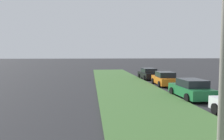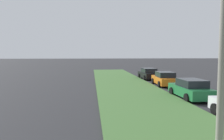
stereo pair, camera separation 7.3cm
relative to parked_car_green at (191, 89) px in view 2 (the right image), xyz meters
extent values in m
cube|color=#477238|center=(-1.47, 3.95, -0.66)|extent=(60.00, 6.00, 0.12)
cylinder|color=black|center=(-4.34, 0.66, -0.40)|extent=(0.65, 0.24, 0.64)
cube|color=#1E6B38|center=(0.05, 0.00, -0.15)|extent=(4.33, 1.87, 0.70)
cube|color=black|center=(-0.15, 0.00, 0.48)|extent=(2.23, 1.64, 0.55)
cylinder|color=black|center=(1.39, 0.92, -0.40)|extent=(0.64, 0.23, 0.64)
cylinder|color=black|center=(1.41, -0.88, -0.40)|extent=(0.64, 0.23, 0.64)
cylinder|color=black|center=(-1.31, 0.88, -0.40)|extent=(0.64, 0.23, 0.64)
cylinder|color=black|center=(-1.28, -0.92, -0.40)|extent=(0.64, 0.23, 0.64)
cube|color=orange|center=(6.69, -0.30, -0.15)|extent=(4.38, 2.01, 0.70)
cube|color=black|center=(6.49, -0.29, 0.48)|extent=(2.27, 1.70, 0.55)
cylinder|color=black|center=(8.08, 0.53, -0.40)|extent=(0.65, 0.25, 0.64)
cylinder|color=black|center=(7.99, -1.26, -0.40)|extent=(0.65, 0.25, 0.64)
cylinder|color=black|center=(5.38, 0.66, -0.40)|extent=(0.65, 0.25, 0.64)
cylinder|color=black|center=(5.29, -1.13, -0.40)|extent=(0.65, 0.25, 0.64)
cube|color=black|center=(12.50, -0.12, -0.15)|extent=(4.35, 1.93, 0.70)
cube|color=black|center=(12.30, -0.12, 0.48)|extent=(2.25, 1.67, 0.55)
cylinder|color=black|center=(13.82, 0.82, -0.40)|extent=(0.65, 0.24, 0.64)
cylinder|color=black|center=(13.88, -0.97, -0.40)|extent=(0.65, 0.24, 0.64)
cylinder|color=black|center=(11.12, 0.74, -0.40)|extent=(0.65, 0.24, 0.64)
cylinder|color=black|center=(11.18, -1.06, -0.40)|extent=(0.65, 0.24, 0.64)
cylinder|color=gray|center=(-8.86, 3.23, 3.03)|extent=(0.24, 0.24, 7.50)
camera|label=1|loc=(-15.37, 7.47, 2.64)|focal=34.60mm
camera|label=2|loc=(-15.37, 7.39, 2.64)|focal=34.60mm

